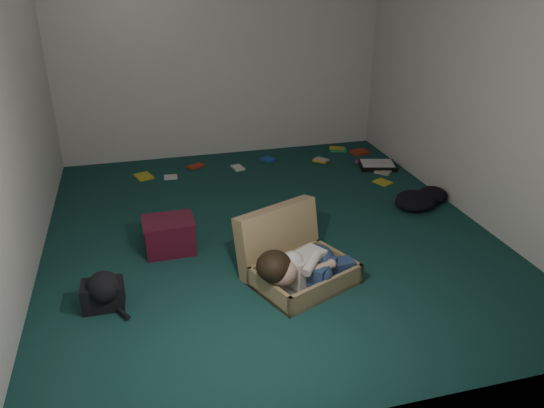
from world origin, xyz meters
name	(u,v)px	position (x,y,z in m)	size (l,w,h in m)	color
floor	(268,231)	(0.00, 0.00, 0.00)	(4.50, 4.50, 0.00)	#16403B
wall_back	(221,51)	(0.00, 2.25, 1.30)	(4.50, 4.50, 0.00)	silver
wall_front	(388,205)	(0.00, -2.25, 1.30)	(4.50, 4.50, 0.00)	silver
wall_left	(8,110)	(-2.00, 0.00, 1.30)	(4.50, 4.50, 0.00)	silver
wall_right	(478,80)	(2.00, 0.00, 1.30)	(4.50, 4.50, 0.00)	silver
suitcase	(293,259)	(0.00, -0.80, 0.16)	(0.96, 0.95, 0.54)	#A28759
person	(304,266)	(0.03, -0.99, 0.21)	(0.82, 0.44, 0.34)	silver
maroon_bin	(169,235)	(-0.91, -0.13, 0.15)	(0.44, 0.35, 0.30)	#511023
backpack	(103,294)	(-1.46, -0.83, 0.11)	(0.37, 0.29, 0.22)	black
clothing_pile	(421,196)	(1.70, 0.21, 0.08)	(0.49, 0.40, 0.16)	black
paper_tray	(377,165)	(1.70, 1.26, 0.03)	(0.50, 0.42, 0.06)	black
book_scatter	(289,166)	(0.67, 1.57, 0.01)	(2.97, 1.34, 0.02)	gold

